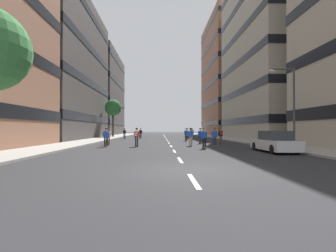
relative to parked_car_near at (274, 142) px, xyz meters
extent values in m
plane|color=#28282B|center=(-7.14, 20.20, -0.70)|extent=(163.25, 163.25, 0.00)
cube|color=#9E9991|center=(-17.41, 23.60, -0.63)|extent=(3.86, 74.82, 0.14)
cube|color=#9E9991|center=(3.13, 23.60, -0.63)|extent=(3.86, 74.82, 0.14)
cube|color=silver|center=(-7.14, -9.01, -0.70)|extent=(0.16, 2.20, 0.01)
cube|color=silver|center=(-7.14, -4.01, -0.70)|extent=(0.16, 2.20, 0.01)
cube|color=silver|center=(-7.14, 0.99, -0.70)|extent=(0.16, 2.20, 0.01)
cube|color=silver|center=(-7.14, 5.99, -0.70)|extent=(0.16, 2.20, 0.01)
cube|color=silver|center=(-7.14, 10.99, -0.70)|extent=(0.16, 2.20, 0.01)
cube|color=silver|center=(-7.14, 15.99, -0.70)|extent=(0.16, 2.20, 0.01)
cube|color=silver|center=(-7.14, 20.99, -0.70)|extent=(0.16, 2.20, 0.01)
cube|color=silver|center=(-7.14, 25.99, -0.70)|extent=(0.16, 2.20, 0.01)
cube|color=silver|center=(-7.14, 30.99, -0.70)|extent=(0.16, 2.20, 0.01)
cube|color=silver|center=(-7.14, 35.99, -0.70)|extent=(0.16, 2.20, 0.01)
cube|color=silver|center=(-7.14, 40.99, -0.70)|extent=(0.16, 2.20, 0.01)
cube|color=silver|center=(-7.14, 45.99, -0.70)|extent=(0.16, 2.20, 0.01)
cube|color=silver|center=(-7.14, 50.99, -0.70)|extent=(0.16, 2.20, 0.01)
cube|color=#4C4744|center=(-25.65, 22.44, 10.55)|extent=(12.61, 23.57, 22.50)
cube|color=black|center=(-25.65, 22.44, 2.67)|extent=(12.73, 23.69, 1.10)
cube|color=black|center=(-25.65, 22.44, 8.30)|extent=(12.73, 23.69, 1.10)
cube|color=black|center=(-25.65, 22.44, 13.92)|extent=(12.73, 23.69, 1.10)
cube|color=black|center=(-25.65, 22.44, 19.55)|extent=(12.73, 23.69, 1.10)
cube|color=#4C4744|center=(-25.65, 46.93, 10.04)|extent=(12.61, 21.70, 21.48)
cube|color=black|center=(-25.65, 46.93, 2.52)|extent=(12.73, 21.82, 1.10)
cube|color=black|center=(-25.65, 46.93, 7.89)|extent=(12.73, 21.82, 1.10)
cube|color=black|center=(-25.65, 46.93, 13.26)|extent=(12.73, 21.82, 1.10)
cube|color=black|center=(-25.65, 46.93, 18.63)|extent=(12.73, 21.82, 1.10)
cube|color=#B2A893|center=(11.37, 22.44, 16.43)|extent=(12.61, 21.67, 34.25)
cube|color=black|center=(11.37, 22.44, 2.24)|extent=(12.73, 21.79, 1.10)
cube|color=black|center=(11.37, 22.44, 7.13)|extent=(12.73, 21.79, 1.10)
cube|color=black|center=(11.37, 22.44, 12.02)|extent=(12.73, 21.79, 1.10)
cube|color=black|center=(11.37, 22.44, 16.92)|extent=(12.73, 21.79, 1.10)
cube|color=black|center=(11.37, 22.44, 21.81)|extent=(12.73, 21.79, 1.10)
cube|color=#9E6B51|center=(11.37, 46.93, 14.93)|extent=(12.61, 21.53, 31.25)
cube|color=black|center=(11.37, 46.93, 2.43)|extent=(12.73, 21.65, 1.10)
cube|color=black|center=(11.37, 46.93, 7.63)|extent=(12.73, 21.65, 1.10)
cube|color=black|center=(11.37, 46.93, 12.84)|extent=(12.73, 21.65, 1.10)
cube|color=black|center=(11.37, 46.93, 18.05)|extent=(12.73, 21.65, 1.10)
cube|color=black|center=(11.37, 46.93, 23.26)|extent=(12.73, 21.65, 1.10)
cube|color=black|center=(11.37, 46.93, 28.47)|extent=(12.73, 21.65, 1.10)
cube|color=silver|center=(0.00, 0.04, -0.17)|extent=(1.80, 4.40, 0.70)
cube|color=#2D3338|center=(0.00, -0.11, 0.50)|extent=(1.60, 2.10, 0.64)
cylinder|color=black|center=(-0.80, 1.49, -0.38)|extent=(0.22, 0.64, 0.64)
cylinder|color=black|center=(0.80, 1.49, -0.38)|extent=(0.22, 0.64, 0.64)
cylinder|color=black|center=(-0.80, -1.41, -0.38)|extent=(0.22, 0.64, 0.64)
cylinder|color=black|center=(0.80, -1.41, -0.38)|extent=(0.22, 0.64, 0.64)
cylinder|color=#4C3823|center=(-17.41, 29.96, 1.72)|extent=(0.36, 0.36, 4.55)
sphere|color=#2D6B33|center=(-17.41, 29.96, 5.11)|extent=(3.21, 3.21, 3.21)
cylinder|color=#3F3F44|center=(2.75, 2.22, 2.69)|extent=(0.16, 0.16, 6.50)
cylinder|color=#3F3F44|center=(1.85, 2.22, 5.84)|extent=(1.80, 0.10, 0.10)
ellipsoid|color=silver|center=(0.95, 2.22, 5.69)|extent=(0.50, 0.30, 0.24)
cube|color=brown|center=(-14.07, 22.63, -0.62)|extent=(0.29, 0.92, 0.02)
cylinder|color=#D8BF4C|center=(-14.10, 22.95, -0.66)|extent=(0.19, 0.09, 0.07)
cylinder|color=#D8BF4C|center=(-14.03, 22.31, -0.66)|extent=(0.19, 0.09, 0.07)
cylinder|color=black|center=(-14.16, 22.62, -0.21)|extent=(0.15, 0.15, 0.80)
cylinder|color=black|center=(-13.98, 22.64, -0.21)|extent=(0.15, 0.15, 0.80)
cube|color=black|center=(-14.07, 22.63, 0.47)|extent=(0.34, 0.23, 0.55)
cylinder|color=black|center=(-14.29, 22.66, 0.44)|extent=(0.11, 0.24, 0.55)
cylinder|color=black|center=(-13.85, 22.70, 0.44)|extent=(0.11, 0.24, 0.55)
sphere|color=#997051|center=(-14.07, 22.65, 0.92)|extent=(0.22, 0.22, 0.22)
sphere|color=black|center=(-14.07, 22.65, 0.97)|extent=(0.21, 0.21, 0.21)
cube|color=black|center=(-14.05, 22.45, 0.50)|extent=(0.27, 0.18, 0.40)
cube|color=brown|center=(-2.92, 6.00, -0.62)|extent=(0.35, 0.92, 0.02)
cylinder|color=#D8BF4C|center=(-2.87, 6.32, -0.66)|extent=(0.19, 0.10, 0.07)
cylinder|color=#D8BF4C|center=(-2.98, 5.69, -0.66)|extent=(0.19, 0.10, 0.07)
cylinder|color=#2D334C|center=(-3.01, 6.02, -0.21)|extent=(0.16, 0.16, 0.80)
cylinder|color=#2D334C|center=(-2.83, 5.98, -0.21)|extent=(0.16, 0.16, 0.80)
cube|color=blue|center=(-2.92, 6.00, 0.47)|extent=(0.35, 0.25, 0.55)
cylinder|color=blue|center=(-3.13, 6.09, 0.44)|extent=(0.13, 0.24, 0.55)
cylinder|color=blue|center=(-2.70, 6.01, 0.44)|extent=(0.13, 0.24, 0.55)
sphere|color=#997051|center=(-2.92, 6.02, 0.92)|extent=(0.22, 0.22, 0.22)
sphere|color=black|center=(-2.92, 6.02, 0.97)|extent=(0.21, 0.21, 0.21)
cube|color=brown|center=(-11.48, 23.68, -0.62)|extent=(0.22, 0.90, 0.02)
cylinder|color=#D8BF4C|center=(-11.49, 24.00, -0.66)|extent=(0.18, 0.07, 0.07)
cylinder|color=#D8BF4C|center=(-11.47, 23.36, -0.66)|extent=(0.18, 0.07, 0.07)
cylinder|color=#2D334C|center=(-11.57, 23.68, -0.21)|extent=(0.14, 0.14, 0.80)
cylinder|color=#2D334C|center=(-11.39, 23.69, -0.21)|extent=(0.14, 0.14, 0.80)
cube|color=black|center=(-11.48, 23.68, 0.47)|extent=(0.32, 0.21, 0.55)
cylinder|color=black|center=(-11.70, 23.73, 0.44)|extent=(0.10, 0.23, 0.55)
cylinder|color=black|center=(-11.26, 23.74, 0.44)|extent=(0.10, 0.23, 0.55)
sphere|color=tan|center=(-11.48, 23.70, 0.92)|extent=(0.22, 0.22, 0.22)
sphere|color=black|center=(-11.48, 23.70, 0.97)|extent=(0.21, 0.21, 0.21)
cube|color=brown|center=(-1.53, 9.00, -0.62)|extent=(0.35, 0.92, 0.02)
cylinder|color=#D8BF4C|center=(-1.59, 9.31, -0.66)|extent=(0.19, 0.10, 0.07)
cylinder|color=#D8BF4C|center=(-1.48, 8.68, -0.66)|extent=(0.19, 0.10, 0.07)
cylinder|color=#594C47|center=(-1.62, 8.98, -0.21)|extent=(0.16, 0.16, 0.80)
cylinder|color=#594C47|center=(-1.45, 9.01, -0.21)|extent=(0.16, 0.16, 0.80)
cube|color=black|center=(-1.53, 9.00, 0.47)|extent=(0.35, 0.25, 0.55)
cylinder|color=black|center=(-1.76, 9.01, 0.44)|extent=(0.13, 0.24, 0.55)
cylinder|color=black|center=(-1.33, 9.09, 0.44)|extent=(0.13, 0.24, 0.55)
sphere|color=tan|center=(-1.54, 9.02, 0.92)|extent=(0.22, 0.22, 0.22)
sphere|color=black|center=(-1.54, 9.02, 0.97)|extent=(0.21, 0.21, 0.21)
cube|color=#A52626|center=(-1.50, 8.82, 0.50)|extent=(0.28, 0.20, 0.40)
cube|color=brown|center=(-5.23, 6.09, -0.62)|extent=(0.32, 0.92, 0.02)
cylinder|color=#D8BF4C|center=(-5.19, 6.40, -0.66)|extent=(0.19, 0.09, 0.07)
cylinder|color=#D8BF4C|center=(-5.27, 5.77, -0.66)|extent=(0.19, 0.09, 0.07)
cylinder|color=tan|center=(-5.32, 6.10, -0.21)|extent=(0.16, 0.16, 0.80)
cylinder|color=tan|center=(-5.14, 6.08, -0.21)|extent=(0.16, 0.16, 0.80)
cube|color=blue|center=(-5.23, 6.09, 0.47)|extent=(0.34, 0.24, 0.55)
cylinder|color=blue|center=(-5.44, 6.17, 0.44)|extent=(0.12, 0.24, 0.55)
cylinder|color=blue|center=(-5.01, 6.11, 0.44)|extent=(0.12, 0.24, 0.55)
sphere|color=#997051|center=(-5.23, 6.11, 0.92)|extent=(0.22, 0.22, 0.22)
sphere|color=black|center=(-5.23, 6.11, 0.97)|extent=(0.21, 0.21, 0.21)
cube|color=brown|center=(-3.66, 9.74, -0.62)|extent=(0.25, 0.91, 0.02)
cylinder|color=#D8BF4C|center=(-3.67, 10.06, -0.66)|extent=(0.18, 0.08, 0.07)
cylinder|color=#D8BF4C|center=(-3.64, 9.42, -0.66)|extent=(0.18, 0.08, 0.07)
cylinder|color=#2D334C|center=(-3.75, 9.74, -0.21)|extent=(0.15, 0.15, 0.80)
cylinder|color=#2D334C|center=(-3.57, 9.75, -0.21)|extent=(0.15, 0.15, 0.80)
cube|color=blue|center=(-3.66, 9.74, 0.47)|extent=(0.33, 0.22, 0.55)
cylinder|color=blue|center=(-3.88, 9.78, 0.44)|extent=(0.10, 0.23, 0.55)
cylinder|color=blue|center=(-3.44, 9.80, 0.44)|extent=(0.10, 0.23, 0.55)
sphere|color=beige|center=(-3.66, 9.76, 0.92)|extent=(0.22, 0.22, 0.22)
sphere|color=black|center=(-3.66, 9.76, 0.97)|extent=(0.21, 0.21, 0.21)
cube|color=brown|center=(-4.48, 3.08, -0.62)|extent=(0.34, 0.92, 0.02)
cylinder|color=#D8BF4C|center=(-4.53, 3.39, -0.66)|extent=(0.19, 0.10, 0.07)
cylinder|color=#D8BF4C|center=(-4.43, 2.76, -0.66)|extent=(0.19, 0.10, 0.07)
cylinder|color=black|center=(-4.57, 3.06, -0.21)|extent=(0.16, 0.16, 0.80)
cylinder|color=black|center=(-4.39, 3.09, -0.21)|extent=(0.16, 0.16, 0.80)
cube|color=blue|center=(-4.48, 3.08, 0.47)|extent=(0.35, 0.25, 0.55)
cylinder|color=blue|center=(-4.71, 3.09, 0.44)|extent=(0.13, 0.24, 0.55)
cylinder|color=blue|center=(-4.27, 3.16, 0.44)|extent=(0.13, 0.24, 0.55)
sphere|color=beige|center=(-4.48, 3.10, 0.92)|extent=(0.22, 0.22, 0.22)
sphere|color=black|center=(-4.48, 3.10, 0.97)|extent=(0.21, 0.21, 0.21)
cube|color=brown|center=(-3.76, 20.93, -0.62)|extent=(0.41, 0.92, 0.02)
cylinder|color=#D8BF4C|center=(-3.68, 21.24, -0.66)|extent=(0.19, 0.11, 0.07)
cylinder|color=#D8BF4C|center=(-3.83, 20.62, -0.66)|extent=(0.19, 0.11, 0.07)
cylinder|color=black|center=(-3.84, 20.95, -0.21)|extent=(0.17, 0.17, 0.80)
cylinder|color=black|center=(-3.67, 20.91, -0.21)|extent=(0.17, 0.17, 0.80)
cube|color=white|center=(-3.76, 20.93, 0.47)|extent=(0.36, 0.27, 0.55)
cylinder|color=white|center=(-3.96, 21.03, 0.44)|extent=(0.14, 0.24, 0.55)
cylinder|color=white|center=(-3.53, 20.93, 0.44)|extent=(0.14, 0.24, 0.55)
sphere|color=beige|center=(-3.75, 20.95, 0.92)|extent=(0.22, 0.22, 0.22)
sphere|color=black|center=(-3.75, 20.95, 0.97)|extent=(0.21, 0.21, 0.21)
cube|color=beige|center=(-3.80, 20.76, 0.50)|extent=(0.29, 0.22, 0.40)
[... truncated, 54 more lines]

